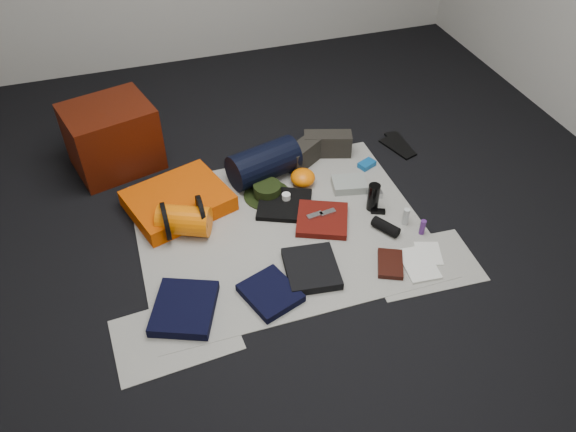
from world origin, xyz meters
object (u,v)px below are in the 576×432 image
object	(u,v)px
sleeping_pad	(178,201)
water_bottle	(373,197)
compact_camera	(374,194)
paperback_book	(390,264)
stuff_sack	(184,220)
red_cabinet	(112,137)
navy_duffel	(264,163)

from	to	relation	value
sleeping_pad	water_bottle	xyz separation A→B (m)	(1.09, -0.37, 0.04)
compact_camera	paperback_book	distance (m)	0.58
stuff_sack	water_bottle	xyz separation A→B (m)	(1.09, -0.14, 0.00)
red_cabinet	navy_duffel	xyz separation A→B (m)	(0.87, -0.43, -0.09)
sleeping_pad	compact_camera	world-z (taller)	sleeping_pad
red_cabinet	compact_camera	xyz separation A→B (m)	(1.46, -0.82, -0.19)
navy_duffel	water_bottle	world-z (taller)	navy_duffel
red_cabinet	navy_duffel	bearing A→B (deg)	-41.50
red_cabinet	water_bottle	world-z (taller)	red_cabinet
stuff_sack	water_bottle	size ratio (longest dim) A/B	1.65
red_cabinet	water_bottle	distance (m)	1.68
paperback_book	compact_camera	bearing A→B (deg)	98.35
red_cabinet	compact_camera	bearing A→B (deg)	-44.46
red_cabinet	water_bottle	size ratio (longest dim) A/B	2.92
sleeping_pad	compact_camera	distance (m)	1.19
water_bottle	sleeping_pad	bearing A→B (deg)	161.51
stuff_sack	red_cabinet	bearing A→B (deg)	111.43
compact_camera	paperback_book	world-z (taller)	compact_camera
red_cabinet	paperback_book	bearing A→B (deg)	-61.68
navy_duffel	paperback_book	size ratio (longest dim) A/B	2.16
compact_camera	paperback_book	bearing A→B (deg)	-98.86
paperback_book	sleeping_pad	bearing A→B (deg)	164.82
stuff_sack	compact_camera	xyz separation A→B (m)	(1.15, -0.05, -0.07)
navy_duffel	paperback_book	bearing A→B (deg)	-81.21
sleeping_pad	navy_duffel	xyz separation A→B (m)	(0.57, 0.12, 0.06)
sleeping_pad	stuff_sack	bearing A→B (deg)	-89.99
red_cabinet	paperback_book	size ratio (longest dim) A/B	2.55
navy_duffel	compact_camera	size ratio (longest dim) A/B	4.74
navy_duffel	compact_camera	bearing A→B (deg)	-49.19
red_cabinet	sleeping_pad	size ratio (longest dim) A/B	0.92
compact_camera	stuff_sack	bearing A→B (deg)	-175.16
navy_duffel	compact_camera	xyz separation A→B (m)	(0.59, -0.39, -0.10)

